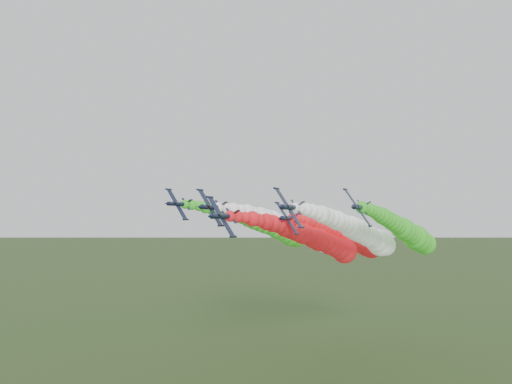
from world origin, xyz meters
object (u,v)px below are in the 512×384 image
at_px(jet_lead, 318,240).
at_px(jet_inner_left, 306,233).
at_px(jet_outer_left, 270,228).
at_px(jet_trail, 354,239).
at_px(jet_outer_right, 409,233).
at_px(jet_inner_right, 364,234).

xyz_separation_m(jet_lead, jet_inner_left, (-5.73, 7.90, 1.49)).
relative_size(jet_lead, jet_inner_left, 1.00).
bearing_deg(jet_outer_left, jet_trail, 19.50).
distance_m(jet_inner_left, jet_outer_left, 19.35).
bearing_deg(jet_trail, jet_outer_left, -160.50).
relative_size(jet_outer_left, jet_outer_right, 1.00).
height_order(jet_outer_right, jet_trail, jet_outer_right).
bearing_deg(jet_lead, jet_outer_left, 137.33).
bearing_deg(jet_inner_right, jet_trail, 108.99).
distance_m(jet_inner_right, jet_outer_left, 34.50).
xyz_separation_m(jet_inner_left, jet_inner_right, (16.31, -1.82, 0.03)).
height_order(jet_inner_right, jet_outer_right, jet_outer_right).
height_order(jet_inner_right, jet_trail, jet_inner_right).
xyz_separation_m(jet_lead, jet_inner_right, (10.58, 6.09, 1.52)).
bearing_deg(jet_inner_left, jet_trail, 66.56).
relative_size(jet_inner_right, jet_outer_right, 1.00).
height_order(jet_lead, jet_inner_right, jet_inner_right).
height_order(jet_lead, jet_outer_right, jet_outer_right).
relative_size(jet_outer_left, jet_trail, 1.00).
bearing_deg(jet_outer_right, jet_trail, 147.48).
distance_m(jet_inner_right, jet_outer_right, 14.77).
relative_size(jet_inner_left, jet_trail, 1.00).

